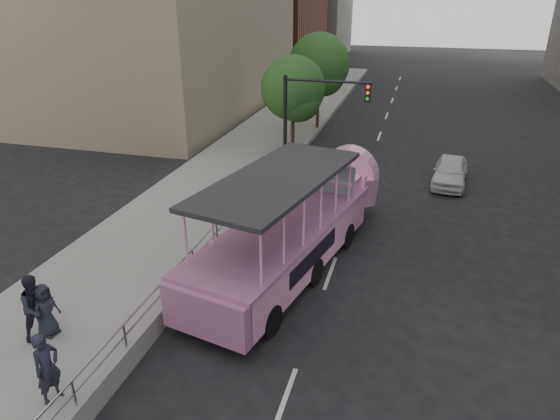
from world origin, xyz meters
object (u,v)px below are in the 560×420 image
object	(u,v)px
pedestrian_mid	(37,307)
pedestrian_far	(45,310)
duck_boat	(298,225)
traffic_signal	(309,112)
street_tree_far	(320,67)
pedestrian_near	(47,368)
street_tree_near	(294,91)
car	(450,171)
parking_sign	(261,182)

from	to	relation	value
pedestrian_mid	pedestrian_far	size ratio (longest dim) A/B	1.21
duck_boat	pedestrian_far	xyz separation A→B (m)	(-5.37, -6.31, -0.28)
pedestrian_far	traffic_signal	distance (m)	14.93
duck_boat	street_tree_far	bearing A→B (deg)	99.17
pedestrian_near	street_tree_near	bearing A→B (deg)	7.63
pedestrian_far	pedestrian_near	bearing A→B (deg)	-133.46
car	pedestrian_far	bearing A→B (deg)	-118.99
traffic_signal	duck_boat	bearing A→B (deg)	-79.95
parking_sign	car	bearing A→B (deg)	40.07
duck_boat	street_tree_far	xyz separation A→B (m)	(-2.79, 17.30, 2.96)
duck_boat	pedestrian_far	bearing A→B (deg)	-130.41
pedestrian_near	parking_sign	world-z (taller)	parking_sign
duck_boat	pedestrian_far	world-z (taller)	duck_boat
pedestrian_near	street_tree_far	distance (m)	25.79
street_tree_far	pedestrian_near	bearing A→B (deg)	-92.05
parking_sign	street_tree_near	xyz separation A→B (m)	(-0.72, 8.43, 2.15)
pedestrian_near	traffic_signal	world-z (taller)	traffic_signal
car	pedestrian_mid	size ratio (longest dim) A/B	2.09
car	street_tree_near	xyz separation A→B (m)	(-8.44, 1.94, 3.15)
duck_boat	pedestrian_near	size ratio (longest dim) A/B	6.34
car	traffic_signal	world-z (taller)	traffic_signal
parking_sign	pedestrian_near	bearing A→B (deg)	-97.34
pedestrian_near	pedestrian_far	bearing A→B (deg)	49.86
pedestrian_mid	street_tree_near	xyz separation A→B (m)	(2.53, 17.72, 2.59)
car	pedestrian_far	xyz separation A→B (m)	(-10.82, -15.67, 0.41)
street_tree_near	street_tree_far	world-z (taller)	street_tree_far
pedestrian_near	pedestrian_mid	xyz separation A→B (m)	(-1.81, 1.86, 0.05)
traffic_signal	pedestrian_mid	bearing A→B (deg)	-106.10
duck_boat	pedestrian_mid	distance (m)	8.47
pedestrian_far	parking_sign	xyz separation A→B (m)	(3.10, 9.18, 0.60)
parking_sign	street_tree_far	size ratio (longest dim) A/B	0.41
street_tree_near	street_tree_far	bearing A→B (deg)	88.09
traffic_signal	street_tree_near	bearing A→B (deg)	114.98
parking_sign	street_tree_near	distance (m)	8.73
pedestrian_mid	parking_sign	world-z (taller)	parking_sign
car	street_tree_far	size ratio (longest dim) A/B	0.61
street_tree_far	street_tree_near	bearing A→B (deg)	-91.91
street_tree_near	pedestrian_near	bearing A→B (deg)	-92.09
parking_sign	street_tree_far	world-z (taller)	street_tree_far
car	pedestrian_near	world-z (taller)	pedestrian_near
pedestrian_near	pedestrian_mid	size ratio (longest dim) A/B	0.95
pedestrian_near	traffic_signal	size ratio (longest dim) A/B	0.34
pedestrian_far	street_tree_far	distance (m)	23.97
car	pedestrian_near	distance (m)	19.89
pedestrian_near	street_tree_near	world-z (taller)	street_tree_near
pedestrian_mid	street_tree_near	size ratio (longest dim) A/B	0.33
parking_sign	street_tree_far	bearing A→B (deg)	92.07
pedestrian_far	traffic_signal	world-z (taller)	traffic_signal
traffic_signal	street_tree_far	world-z (taller)	street_tree_far
street_tree_near	street_tree_far	xyz separation A→B (m)	(0.20, 6.00, 0.49)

